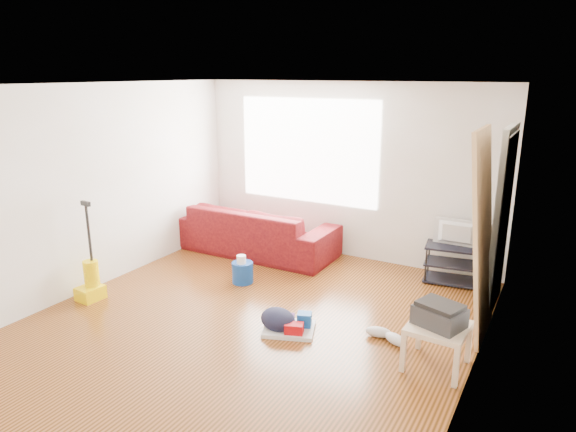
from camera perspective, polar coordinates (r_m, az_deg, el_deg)
The scene contains 13 objects.
room at distance 5.30m, azimuth -2.92°, elevation 0.78°, with size 4.51×5.01×2.51m.
sofa at distance 7.77m, azimuth -3.55°, elevation -4.00°, with size 2.42×0.94×0.71m, color #39040E.
tv_stand at distance 6.92m, azimuth 17.90°, elevation -5.06°, with size 0.76×0.50×0.49m.
tv at distance 6.79m, azimuth 18.18°, elevation -1.87°, with size 0.59×0.08×0.34m, color black.
side_table at distance 4.94m, azimuth 16.32°, elevation -12.25°, with size 0.53×0.53×0.42m.
printer at distance 4.87m, azimuth 16.47°, elevation -10.46°, with size 0.49×0.43×0.22m.
bucket at distance 6.70m, azimuth -5.04°, elevation -7.34°, with size 0.27×0.27×0.27m, color navy.
toilet_paper at distance 6.59m, azimuth -5.18°, elevation -5.94°, with size 0.12×0.12×0.11m, color white.
cleaning_tray at distance 5.49m, azimuth 0.34°, elevation -12.08°, with size 0.64×0.57×0.19m.
backpack at distance 5.55m, azimuth -1.13°, elevation -12.45°, with size 0.41×0.33×0.23m, color #171932.
sneakers at distance 5.40m, azimuth 10.95°, elevation -12.93°, with size 0.49×0.25×0.11m.
vacuum at distance 6.57m, azimuth -21.07°, elevation -6.79°, with size 0.27×0.30×1.19m.
door_panel at distance 5.83m, azimuth 19.82°, elevation -11.95°, with size 0.04×0.85×2.12m, color #B58A4A.
Camera 1 is at (2.81, -4.18, 2.62)m, focal length 32.00 mm.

